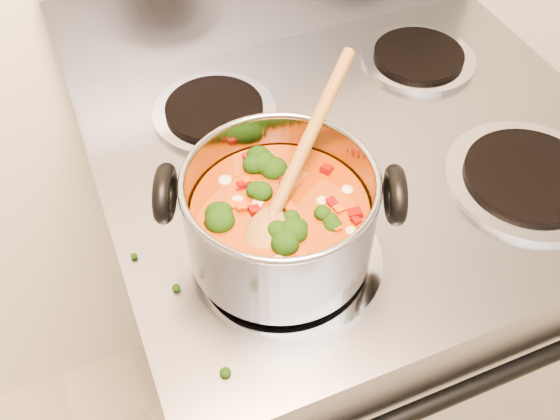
# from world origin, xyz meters

# --- Properties ---
(electric_range) EXTENTS (0.77, 0.70, 1.08)m
(electric_range) POSITION_xyz_m (0.07, 1.16, 0.47)
(electric_range) COLOR gray
(electric_range) RESTS_ON ground
(stockpot) EXTENTS (0.29, 0.23, 0.14)m
(stockpot) POSITION_xyz_m (-0.13, 1.02, 1.00)
(stockpot) COLOR gray
(stockpot) RESTS_ON electric_range
(wooden_spoon) EXTENTS (0.24, 0.22, 0.12)m
(wooden_spoon) POSITION_xyz_m (-0.11, 1.03, 1.04)
(wooden_spoon) COLOR brown
(wooden_spoon) RESTS_ON stockpot
(cooktop_crumbs) EXTENTS (0.16, 0.32, 0.01)m
(cooktop_crumbs) POSITION_xyz_m (-0.04, 1.13, 0.92)
(cooktop_crumbs) COLOR black
(cooktop_crumbs) RESTS_ON electric_range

